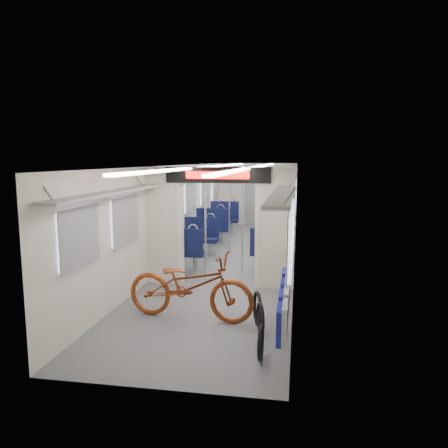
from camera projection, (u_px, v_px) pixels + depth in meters
name	position (u px, v px, depth m)	size (l,w,h in m)	color
carriage	(232.00, 201.00, 10.06)	(12.00, 12.02, 2.31)	#515456
bicycle	(190.00, 285.00, 6.68)	(0.70, 2.02, 1.06)	maroon
flip_bench	(285.00, 301.00, 5.78)	(0.12, 2.09, 0.49)	gray
bike_hoop_a	(261.00, 344.00, 5.34)	(0.45, 0.45, 0.05)	black
bike_hoop_b	(260.00, 319.00, 6.17)	(0.45, 0.45, 0.05)	black
bike_hoop_c	(258.00, 310.00, 6.42)	(0.53, 0.53, 0.05)	black
seat_bay_near_left	(193.00, 240.00, 10.35)	(0.89, 2.00, 1.08)	#0B1133
seat_bay_near_right	(273.00, 241.00, 10.36)	(0.89, 1.97, 1.07)	#0B1133
seat_bay_far_left	(219.00, 219.00, 13.74)	(0.95, 2.26, 1.16)	#0B1133
seat_bay_far_right	(280.00, 219.00, 13.96)	(0.94, 2.19, 1.14)	#0B1133
stanchion_near_left	(206.00, 224.00, 8.86)	(0.04, 0.04, 2.30)	silver
stanchion_near_right	(242.00, 221.00, 9.22)	(0.04, 0.04, 2.30)	silver
stanchion_far_left	(230.00, 206.00, 12.05)	(0.04, 0.04, 2.30)	silver
stanchion_far_right	(257.00, 207.00, 12.02)	(0.05, 0.05, 2.30)	silver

